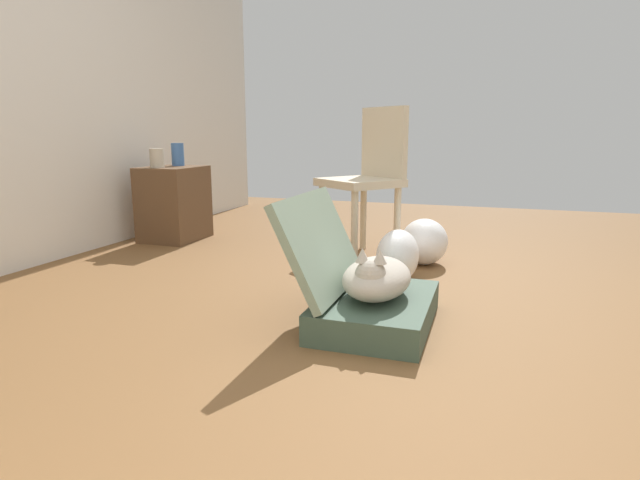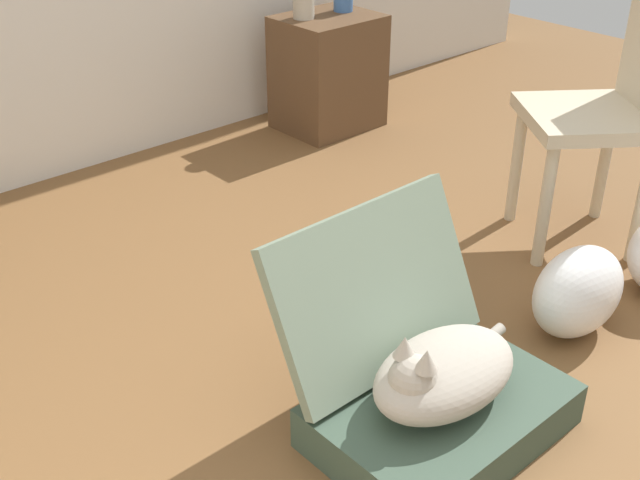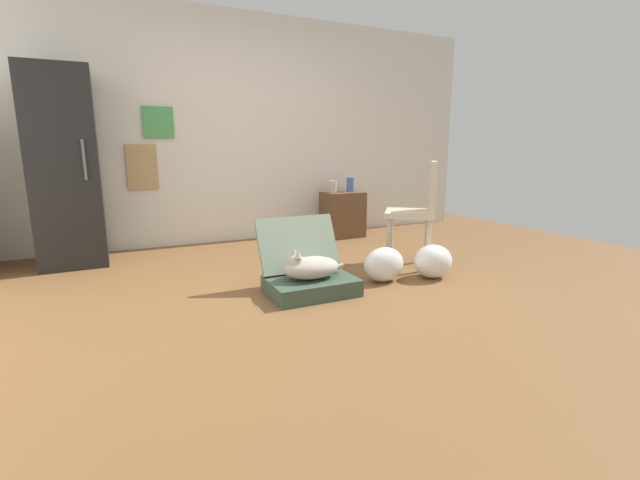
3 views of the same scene
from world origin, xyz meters
The scene contains 12 objects.
ground_plane centered at (0.00, 0.00, 0.00)m, with size 7.68×7.68×0.00m, color brown.
wall_back centered at (0.00, 2.26, 1.30)m, with size 6.40×0.15×2.60m.
suitcase_base centered at (-0.04, -0.01, 0.06)m, with size 0.65×0.46×0.13m, color #384C3D.
suitcase_lid centered at (-0.04, 0.24, 0.34)m, with size 0.65×0.46×0.04m, color gray.
cat centered at (-0.05, -0.01, 0.21)m, with size 0.52×0.28×0.24m.
plastic_bag_white centered at (0.64, 0.02, 0.15)m, with size 0.36×0.23×0.29m, color white.
plastic_bag_clear centered at (1.08, -0.07, 0.14)m, with size 0.34×0.29×0.29m, color white.
refrigerator centered at (-1.71, 1.80, 0.90)m, with size 0.57×0.65×1.80m.
side_table centered at (1.24, 1.85, 0.28)m, with size 0.47×0.39×0.56m, color brown.
vase_tall centered at (1.12, 1.89, 0.63)m, with size 0.10×0.10×0.14m, color #B7AD99.
vase_short centered at (1.36, 1.87, 0.64)m, with size 0.09×0.09×0.17m, color #38609E.
chair centered at (1.20, 0.32, 0.54)m, with size 0.61×0.61×0.98m.
Camera 3 is at (-1.35, -2.90, 1.09)m, focal length 24.48 mm.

